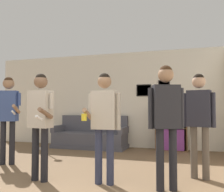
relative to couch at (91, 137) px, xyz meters
name	(u,v)px	position (x,y,z in m)	size (l,w,h in m)	color
wall_back	(120,100)	(0.75, 0.42, 1.06)	(8.04, 0.08, 2.70)	silver
couch	(91,137)	(0.00, 0.00, 0.00)	(2.07, 0.80, 0.88)	#4C4C56
bookshelf	(171,128)	(2.20, 0.20, 0.30)	(0.81, 0.30, 1.18)	brown
floor_lamp	(38,105)	(-1.26, -0.66, 0.91)	(0.28, 0.28, 1.90)	#ADA89E
person_player_foreground_left	(8,110)	(-0.80, -2.40, 0.79)	(0.57, 0.43, 1.74)	black
person_player_foreground_center	(40,115)	(0.45, -3.16, 0.73)	(0.50, 0.49, 1.66)	black
person_watcher_holding_cup	(104,116)	(1.45, -3.01, 0.72)	(0.50, 0.42, 1.65)	#2D334C
person_spectator_near_bookshelf	(166,113)	(2.36, -3.02, 0.77)	(0.47, 0.32, 1.72)	black
person_spectator_far_right	(199,114)	(2.81, -2.29, 0.74)	(0.49, 0.28, 1.67)	brown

